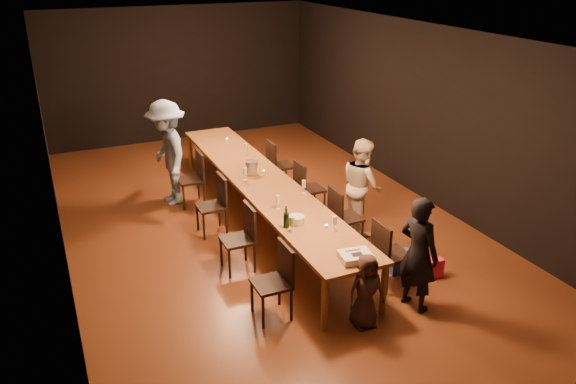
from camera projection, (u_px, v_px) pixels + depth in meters
name	position (u px, v px, depth m)	size (l,w,h in m)	color
ground	(263.00, 223.00, 9.13)	(10.00, 10.00, 0.00)	#4E2A13
room_shell	(260.00, 97.00, 8.31)	(6.04, 10.04, 3.02)	black
table	(262.00, 183.00, 8.85)	(0.90, 6.00, 0.75)	brown
chair_right_0	(392.00, 254.00, 7.25)	(0.42, 0.42, 0.93)	black
chair_right_1	(346.00, 217.00, 8.26)	(0.42, 0.42, 0.93)	black
chair_right_2	(310.00, 188.00, 9.26)	(0.42, 0.42, 0.93)	black
chair_right_3	(281.00, 165.00, 10.27)	(0.42, 0.42, 0.93)	black
chair_left_0	(271.00, 283.00, 6.61)	(0.42, 0.42, 0.93)	black
chair_left_1	(237.00, 239.00, 7.62)	(0.42, 0.42, 0.93)	black
chair_left_2	(211.00, 206.00, 8.62)	(0.42, 0.42, 0.93)	black
chair_left_3	(190.00, 179.00, 9.63)	(0.42, 0.42, 0.93)	black
woman_birthday	(418.00, 254.00, 6.70)	(0.54, 0.35, 1.48)	black
woman_tan	(362.00, 185.00, 8.65)	(0.72, 0.56, 1.49)	beige
man_blue	(168.00, 153.00, 9.53)	(1.18, 0.68, 1.82)	#80A9C6
child	(366.00, 291.00, 6.45)	(0.45, 0.30, 0.93)	#392620
gift_bag_red	(434.00, 268.00, 7.55)	(0.23, 0.13, 0.27)	#CE1E4A
gift_bag_blue	(400.00, 262.00, 7.65)	(0.27, 0.18, 0.33)	#223994
birthday_cake	(356.00, 256.00, 6.53)	(0.41, 0.35, 0.09)	white
plate_stack	(297.00, 220.00, 7.38)	(0.21, 0.21, 0.12)	white
champagne_bottle	(286.00, 217.00, 7.25)	(0.07, 0.07, 0.31)	black
ice_bucket	(252.00, 168.00, 9.03)	(0.20, 0.20, 0.22)	#AFAFB4
wineglass_0	(292.00, 224.00, 7.17)	(0.06, 0.06, 0.21)	beige
wineglass_1	(335.00, 224.00, 7.18)	(0.06, 0.06, 0.21)	beige
wineglass_2	(278.00, 202.00, 7.80)	(0.06, 0.06, 0.21)	silver
wineglass_3	(304.00, 187.00, 8.31)	(0.06, 0.06, 0.21)	beige
wineglass_4	(245.00, 174.00, 8.79)	(0.06, 0.06, 0.21)	silver
wineglass_5	(246.00, 149.00, 9.90)	(0.06, 0.06, 0.21)	silver
tealight_near	(326.00, 226.00, 7.31)	(0.05, 0.05, 0.03)	#B2B7B2
tealight_mid	(264.00, 172.00, 9.13)	(0.05, 0.05, 0.03)	#B2B7B2
tealight_far	(227.00, 139.00, 10.69)	(0.05, 0.05, 0.03)	#B2B7B2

